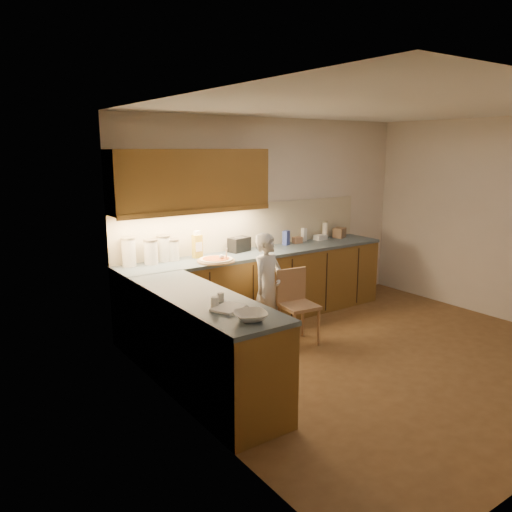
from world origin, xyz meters
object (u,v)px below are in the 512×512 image
Objects in this scene: wooden_chair at (296,301)px; oil_jug at (197,245)px; pizza_on_board at (216,260)px; toaster at (239,244)px; child at (268,288)px.

wooden_chair is 1.35m from oil_jug.
oil_jug is at bearing 103.47° from pizza_on_board.
wooden_chair is 1.12m from toaster.
pizza_on_board is at bearing -76.53° from oil_jug.
toaster is (0.61, 0.02, -0.06)m from oil_jug.
toaster is at bearing 1.78° from oil_jug.
pizza_on_board is 1.35× the size of oil_jug.
child is 1.00m from oil_jug.
toaster reaches higher than wooden_chair.
pizza_on_board is at bearing 115.03° from child.
wooden_chair is 2.61× the size of oil_jug.
pizza_on_board is at bearing 142.38° from wooden_chair.
oil_jug is at bearing 104.87° from child.
child is at bearing 146.67° from wooden_chair.
oil_jug is 1.05× the size of toaster.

